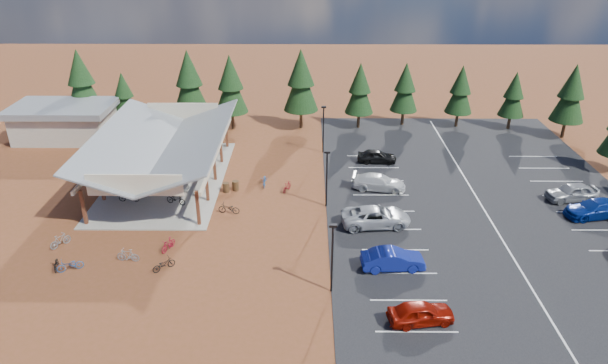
# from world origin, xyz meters

# --- Properties ---
(ground) EXTENTS (140.00, 140.00, 0.00)m
(ground) POSITION_xyz_m (0.00, 0.00, 0.00)
(ground) COLOR brown
(ground) RESTS_ON ground
(asphalt_lot) EXTENTS (27.00, 44.00, 0.04)m
(asphalt_lot) POSITION_xyz_m (18.50, 3.00, 0.02)
(asphalt_lot) COLOR black
(asphalt_lot) RESTS_ON ground
(concrete_pad) EXTENTS (10.60, 18.60, 0.10)m
(concrete_pad) POSITION_xyz_m (-10.00, 7.00, 0.05)
(concrete_pad) COLOR gray
(concrete_pad) RESTS_ON ground
(bike_pavilion) EXTENTS (11.65, 19.40, 4.97)m
(bike_pavilion) POSITION_xyz_m (-10.00, 7.00, 3.82)
(bike_pavilion) COLOR #501F17
(bike_pavilion) RESTS_ON concrete_pad
(outbuilding) EXTENTS (11.00, 7.00, 3.90)m
(outbuilding) POSITION_xyz_m (-24.00, 18.00, 2.03)
(outbuilding) COLOR #ADA593
(outbuilding) RESTS_ON ground
(lamp_post_0) EXTENTS (0.50, 0.25, 5.14)m
(lamp_post_0) POSITION_xyz_m (5.00, -10.00, 2.98)
(lamp_post_0) COLOR black
(lamp_post_0) RESTS_ON ground
(lamp_post_1) EXTENTS (0.50, 0.25, 5.14)m
(lamp_post_1) POSITION_xyz_m (5.00, 2.00, 2.98)
(lamp_post_1) COLOR black
(lamp_post_1) RESTS_ON ground
(lamp_post_2) EXTENTS (0.50, 0.25, 5.14)m
(lamp_post_2) POSITION_xyz_m (5.00, 14.00, 2.98)
(lamp_post_2) COLOR black
(lamp_post_2) RESTS_ON ground
(trash_bin_0) EXTENTS (0.60, 0.60, 0.90)m
(trash_bin_0) POSITION_xyz_m (-4.04, 4.61, 0.45)
(trash_bin_0) COLOR #432D17
(trash_bin_0) RESTS_ON ground
(trash_bin_1) EXTENTS (0.60, 0.60, 0.90)m
(trash_bin_1) POSITION_xyz_m (-3.22, 4.99, 0.45)
(trash_bin_1) COLOR #432D17
(trash_bin_1) RESTS_ON ground
(pine_0) EXTENTS (3.96, 3.96, 9.23)m
(pine_0) POSITION_xyz_m (-23.02, 22.10, 5.64)
(pine_0) COLOR #382314
(pine_0) RESTS_ON ground
(pine_1) EXTENTS (2.83, 2.83, 6.60)m
(pine_1) POSITION_xyz_m (-18.19, 21.89, 4.02)
(pine_1) COLOR #382314
(pine_1) RESTS_ON ground
(pine_2) EXTENTS (3.97, 3.97, 9.25)m
(pine_2) POSITION_xyz_m (-10.34, 21.66, 5.65)
(pine_2) COLOR #382314
(pine_2) RESTS_ON ground
(pine_3) EXTENTS (3.78, 3.78, 8.81)m
(pine_3) POSITION_xyz_m (-5.50, 21.13, 5.38)
(pine_3) COLOR #382314
(pine_3) RESTS_ON ground
(pine_4) EXTENTS (4.03, 4.03, 9.40)m
(pine_4) POSITION_xyz_m (2.56, 21.55, 5.74)
(pine_4) COLOR #382314
(pine_4) RESTS_ON ground
(pine_5) EXTENTS (3.34, 3.34, 7.78)m
(pine_5) POSITION_xyz_m (9.39, 21.79, 4.75)
(pine_5) COLOR #382314
(pine_5) RESTS_ON ground
(pine_6) EXTENTS (3.25, 3.25, 7.58)m
(pine_6) POSITION_xyz_m (14.80, 22.81, 4.62)
(pine_6) COLOR #382314
(pine_6) RESTS_ON ground
(pine_7) EXTENTS (3.19, 3.19, 7.42)m
(pine_7) POSITION_xyz_m (21.19, 22.24, 4.53)
(pine_7) COLOR #382314
(pine_7) RESTS_ON ground
(pine_8) EXTENTS (2.96, 2.96, 6.89)m
(pine_8) POSITION_xyz_m (27.18, 21.48, 4.20)
(pine_8) COLOR #382314
(pine_8) RESTS_ON ground
(pine_13) EXTENTS (3.64, 3.64, 8.48)m
(pine_13) POSITION_xyz_m (32.37, 18.63, 5.18)
(pine_13) COLOR #382314
(pine_13) RESTS_ON ground
(bike_0) EXTENTS (1.86, 0.74, 0.96)m
(bike_0) POSITION_xyz_m (-12.25, 2.45, 0.58)
(bike_0) COLOR black
(bike_0) RESTS_ON concrete_pad
(bike_1) EXTENTS (1.90, 1.01, 1.10)m
(bike_1) POSITION_xyz_m (-13.11, 4.85, 0.65)
(bike_1) COLOR gray
(bike_1) RESTS_ON concrete_pad
(bike_2) EXTENTS (1.92, 0.85, 0.97)m
(bike_2) POSITION_xyz_m (-12.25, 10.65, 0.59)
(bike_2) COLOR navy
(bike_2) RESTS_ON concrete_pad
(bike_3) EXTENTS (1.68, 0.50, 1.01)m
(bike_3) POSITION_xyz_m (-11.92, 11.18, 0.60)
(bike_3) COLOR maroon
(bike_3) RESTS_ON concrete_pad
(bike_4) EXTENTS (1.96, 1.24, 0.97)m
(bike_4) POSITION_xyz_m (-8.02, 2.02, 0.59)
(bike_4) COLOR black
(bike_4) RESTS_ON concrete_pad
(bike_5) EXTENTS (1.77, 0.73, 1.03)m
(bike_5) POSITION_xyz_m (-8.26, 4.86, 0.62)
(bike_5) COLOR #95969E
(bike_5) RESTS_ON concrete_pad
(bike_6) EXTENTS (1.73, 0.92, 0.87)m
(bike_6) POSITION_xyz_m (-8.17, 9.68, 0.53)
(bike_6) COLOR navy
(bike_6) RESTS_ON concrete_pad
(bike_7) EXTENTS (1.77, 1.02, 1.03)m
(bike_7) POSITION_xyz_m (-8.84, 12.13, 0.61)
(bike_7) COLOR maroon
(bike_7) RESTS_ON concrete_pad
(bike_8) EXTENTS (0.95, 1.63, 0.81)m
(bike_8) POSITION_xyz_m (-14.41, -7.60, 0.41)
(bike_8) COLOR black
(bike_8) RESTS_ON ground
(bike_9) EXTENTS (1.39, 1.68, 1.03)m
(bike_9) POSITION_xyz_m (-15.34, -4.65, 0.52)
(bike_9) COLOR gray
(bike_9) RESTS_ON ground
(bike_10) EXTENTS (1.91, 1.33, 0.95)m
(bike_10) POSITION_xyz_m (-13.34, -7.81, 0.48)
(bike_10) COLOR #1F4D8C
(bike_10) RESTS_ON ground
(bike_11) EXTENTS (1.06, 1.68, 0.98)m
(bike_11) POSITION_xyz_m (-7.03, -5.10, 0.49)
(bike_11) COLOR maroon
(bike_11) RESTS_ON ground
(bike_12) EXTENTS (1.71, 1.59, 0.91)m
(bike_12) POSITION_xyz_m (-6.76, -7.64, 0.46)
(bike_12) COLOR black
(bike_12) RESTS_ON ground
(bike_13) EXTENTS (1.73, 0.67, 1.02)m
(bike_13) POSITION_xyz_m (-9.61, -6.59, 0.51)
(bike_13) COLOR gray
(bike_13) RESTS_ON ground
(bike_14) EXTENTS (0.69, 1.88, 0.98)m
(bike_14) POSITION_xyz_m (-0.63, 6.02, 0.49)
(bike_14) COLOR #1C4B8F
(bike_14) RESTS_ON ground
(bike_15) EXTENTS (1.01, 1.54, 0.90)m
(bike_15) POSITION_xyz_m (1.50, 4.82, 0.45)
(bike_15) COLOR maroon
(bike_15) RESTS_ON ground
(bike_16) EXTENTS (1.91, 0.94, 0.96)m
(bike_16) POSITION_xyz_m (-3.25, 0.57, 0.48)
(bike_16) COLOR black
(bike_16) RESTS_ON ground
(car_0) EXTENTS (4.30, 2.27, 1.39)m
(car_0) POSITION_xyz_m (10.35, -13.08, 0.74)
(car_0) COLOR #860F04
(car_0) RESTS_ON asphalt_lot
(car_1) EXTENTS (4.57, 1.85, 1.48)m
(car_1) POSITION_xyz_m (9.43, -7.37, 0.78)
(car_1) COLOR navy
(car_1) RESTS_ON asphalt_lot
(car_2) EXTENTS (5.81, 3.06, 1.56)m
(car_2) POSITION_xyz_m (8.90, -1.33, 0.82)
(car_2) COLOR #A7A9AF
(car_2) RESTS_ON asphalt_lot
(car_3) EXTENTS (5.14, 2.80, 1.41)m
(car_3) POSITION_xyz_m (9.90, 5.19, 0.75)
(car_3) COLOR silver
(car_3) RESTS_ON asphalt_lot
(car_4) EXTENTS (4.01, 1.79, 1.34)m
(car_4) POSITION_xyz_m (10.42, 11.36, 0.71)
(car_4) COLOR black
(car_4) RESTS_ON asphalt_lot
(car_7) EXTENTS (5.36, 2.90, 1.48)m
(car_7) POSITION_xyz_m (27.30, 0.24, 0.78)
(car_7) COLOR navy
(car_7) RESTS_ON asphalt_lot
(car_8) EXTENTS (4.74, 2.45, 1.54)m
(car_8) POSITION_xyz_m (26.65, 3.20, 0.81)
(car_8) COLOR gray
(car_8) RESTS_ON asphalt_lot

